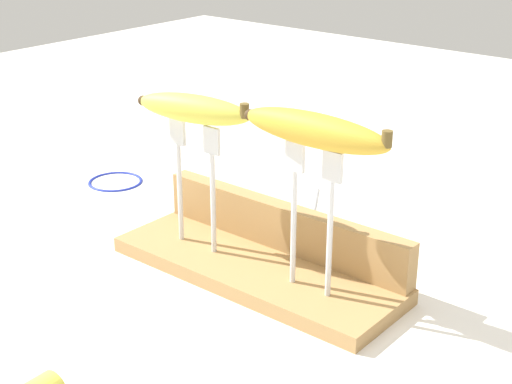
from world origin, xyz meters
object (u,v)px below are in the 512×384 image
at_px(banana_raised_right, 314,130).
at_px(wire_coil, 115,181).
at_px(fork_stand_right, 312,206).
at_px(banana_raised_left, 193,109).
at_px(fork_stand_left, 195,173).
at_px(fork_fallen_far, 312,215).

bearing_deg(banana_raised_right, wire_coil, 166.69).
distance_m(fork_stand_right, banana_raised_left, 0.21).
relative_size(fork_stand_right, wire_coil, 1.95).
distance_m(fork_stand_left, banana_raised_left, 0.09).
bearing_deg(fork_fallen_far, fork_stand_right, -55.04).
xyz_separation_m(fork_stand_right, wire_coil, (-0.50, 0.12, -0.13)).
distance_m(fork_stand_right, fork_fallen_far, 0.29).
height_order(banana_raised_left, banana_raised_right, banana_raised_right).
xyz_separation_m(fork_stand_right, fork_fallen_far, (-0.15, 0.22, -0.13)).
relative_size(banana_raised_left, wire_coil, 1.83).
height_order(fork_stand_right, banana_raised_left, banana_raised_left).
bearing_deg(fork_fallen_far, wire_coil, -164.40).
xyz_separation_m(fork_stand_right, banana_raised_left, (-0.19, -0.00, 0.08)).
distance_m(banana_raised_left, fork_fallen_far, 0.31).
bearing_deg(fork_stand_left, wire_coil, 159.11).
height_order(fork_fallen_far, wire_coil, fork_fallen_far).
bearing_deg(wire_coil, fork_stand_right, -13.31).
bearing_deg(wire_coil, banana_raised_left, -20.90).
relative_size(fork_stand_right, banana_raised_left, 1.07).
relative_size(fork_stand_right, banana_raised_right, 0.91).
bearing_deg(banana_raised_right, fork_stand_left, 180.00).
distance_m(fork_stand_right, wire_coil, 0.53).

